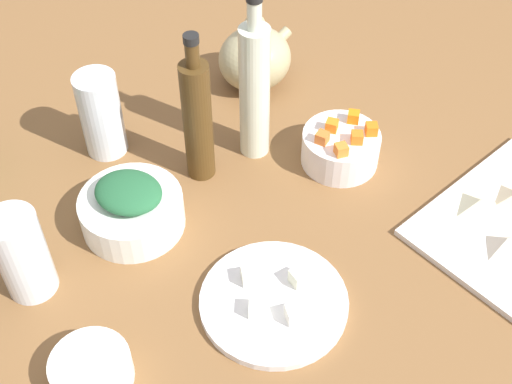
{
  "coord_description": "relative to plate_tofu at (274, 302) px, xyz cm",
  "views": [
    {
      "loc": [
        -44.83,
        -51.76,
        80.79
      ],
      "look_at": [
        0.0,
        0.0,
        8.0
      ],
      "focal_mm": 48.26,
      "sensor_mm": 36.0,
      "label": 1
    }
  ],
  "objects": [
    {
      "name": "drinking_glass_1",
      "position": [
        -0.13,
        40.87,
        6.65
      ],
      "size": [
        6.67,
        6.67,
        14.49
      ],
      "primitive_type": "cylinder",
      "color": "white",
      "rests_on": "tabletop"
    },
    {
      "name": "chopped_greens_mound",
      "position": [
        -6.1,
        24.24,
        6.27
      ],
      "size": [
        11.73,
        12.53,
        3.07
      ],
      "primitive_type": "ellipsoid",
      "rotation": [
        0.0,
        0.0,
        1.97
      ],
      "color": "#256038",
      "rests_on": "bowl_greens"
    },
    {
      "name": "teapot",
      "position": [
        29.55,
        38.01,
        5.11
      ],
      "size": [
        14.88,
        12.39,
        14.33
      ],
      "color": "tan",
      "rests_on": "tabletop"
    },
    {
      "name": "tofu_cube_1",
      "position": [
        -0.42,
        4.46,
        1.7
      ],
      "size": [
        3.01,
        3.01,
        2.2
      ],
      "primitive_type": "cube",
      "rotation": [
        0.0,
        0.0,
        2.61
      ],
      "color": "white",
      "rests_on": "plate_tofu"
    },
    {
      "name": "bowl_greens",
      "position": [
        -6.1,
        24.24,
        2.07
      ],
      "size": [
        15.18,
        15.18,
        5.34
      ],
      "primitive_type": "cylinder",
      "color": "white",
      "rests_on": "tabletop"
    },
    {
      "name": "dumpling_3",
      "position": [
        30.56,
        -14.91,
        1.64
      ],
      "size": [
        5.03,
        4.67,
        2.47
      ],
      "primitive_type": "pyramid",
      "rotation": [
        0.0,
        0.0,
        6.24
      ],
      "color": "beige",
      "rests_on": "cutting_board"
    },
    {
      "name": "carrot_cube_0",
      "position": [
        30.28,
        14.94,
        5.92
      ],
      "size": [
        2.53,
        2.53,
        1.8
      ],
      "primitive_type": "cube",
      "rotation": [
        0.0,
        0.0,
        2.23
      ],
      "color": "orange",
      "rests_on": "bowl_carrots"
    },
    {
      "name": "carrot_cube_4",
      "position": [
        23.32,
        10.87,
        5.92
      ],
      "size": [
        2.36,
        2.36,
        1.8
      ],
      "primitive_type": "cube",
      "rotation": [
        0.0,
        0.0,
        1.17
      ],
      "color": "orange",
      "rests_on": "bowl_carrots"
    },
    {
      "name": "tofu_cube_0",
      "position": [
        4.48,
        -0.1,
        1.7
      ],
      "size": [
        2.5,
        2.5,
        2.2
      ],
      "primitive_type": "cube",
      "rotation": [
        0.0,
        0.0,
        2.99
      ],
      "color": "white",
      "rests_on": "plate_tofu"
    },
    {
      "name": "drinking_glass_0",
      "position": [
        -22.83,
        23.96,
        6.29
      ],
      "size": [
        6.77,
        6.77,
        13.78
      ],
      "primitive_type": "cylinder",
      "color": "white",
      "rests_on": "tabletop"
    },
    {
      "name": "tabletop",
      "position": [
        8.76,
        13.75,
        -2.1
      ],
      "size": [
        190.0,
        190.0,
        3.0
      ],
      "primitive_type": "cube",
      "color": "brown",
      "rests_on": "ground"
    },
    {
      "name": "carrot_cube_1",
      "position": [
        26.19,
        15.7,
        5.92
      ],
      "size": [
        2.47,
        2.47,
        1.8
      ],
      "primitive_type": "cube",
      "rotation": [
        0.0,
        0.0,
        2.11
      ],
      "color": "orange",
      "rests_on": "bowl_carrots"
    },
    {
      "name": "bowl_small_side",
      "position": [
        -24.04,
        6.47,
        1.38
      ],
      "size": [
        9.98,
        9.98,
        3.97
      ],
      "primitive_type": "cylinder",
      "color": "white",
      "rests_on": "tabletop"
    },
    {
      "name": "carrot_cube_3",
      "position": [
        27.13,
        11.19,
        5.92
      ],
      "size": [
        2.54,
        2.54,
        1.8
      ],
      "primitive_type": "cube",
      "rotation": [
        0.0,
        0.0,
        0.82
      ],
      "color": "orange",
      "rests_on": "bowl_carrots"
    },
    {
      "name": "tofu_cube_3",
      "position": [
        0.0,
        -4.01,
        1.7
      ],
      "size": [
        2.92,
        2.92,
        2.2
      ],
      "primitive_type": "cube",
      "rotation": [
        0.0,
        0.0,
        2.71
      ],
      "color": "white",
      "rests_on": "plate_tofu"
    },
    {
      "name": "carrot_cube_5",
      "position": [
        30.26,
        11.06,
        5.92
      ],
      "size": [
        2.53,
        2.53,
        1.8
      ],
      "primitive_type": "cube",
      "rotation": [
        0.0,
        0.0,
        0.89
      ],
      "color": "orange",
      "rests_on": "bowl_carrots"
    },
    {
      "name": "dumpling_0",
      "position": [
        33.83,
        -7.9,
        1.54
      ],
      "size": [
        6.67,
        6.81,
        2.28
      ],
      "primitive_type": "pyramid",
      "rotation": [
        0.0,
        0.0,
        1.24
      ],
      "color": "beige",
      "rests_on": "cutting_board"
    },
    {
      "name": "tofu_cube_2",
      "position": [
        -3.07,
        -0.15,
        1.7
      ],
      "size": [
        3.11,
        3.11,
        2.2
      ],
      "primitive_type": "cube",
      "rotation": [
        0.0,
        0.0,
        2.38
      ],
      "color": "white",
      "rests_on": "plate_tofu"
    },
    {
      "name": "bottle_1",
      "position": [
        8.24,
        26.44,
        10.35
      ],
      "size": [
        4.43,
        4.43,
        25.62
      ],
      "color": "#4B3315",
      "rests_on": "tabletop"
    },
    {
      "name": "plate_tofu",
      "position": [
        0.0,
        0.0,
        0.0
      ],
      "size": [
        20.02,
        20.02,
        1.2
      ],
      "primitive_type": "cylinder",
      "color": "white",
      "rests_on": "tabletop"
    },
    {
      "name": "bottle_2",
      "position": [
        18.1,
        24.88,
        11.67
      ],
      "size": [
        4.77,
        4.77,
        28.76
      ],
      "color": "silver",
      "rests_on": "tabletop"
    },
    {
      "name": "bowl_carrots",
      "position": [
        26.58,
        13.27,
        2.21
      ],
      "size": [
        12.38,
        12.38,
        5.62
      ],
      "primitive_type": "cylinder",
      "color": "white",
      "rests_on": "tabletop"
    },
    {
      "name": "carrot_cube_2",
      "position": [
        23.07,
        14.68,
        5.92
      ],
      "size": [
        2.29,
        2.29,
        1.8
      ],
      "primitive_type": "cube",
      "rotation": [
        0.0,
        0.0,
        1.9
      ],
      "color": "orange",
      "rests_on": "bowl_carrots"
    }
  ]
}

